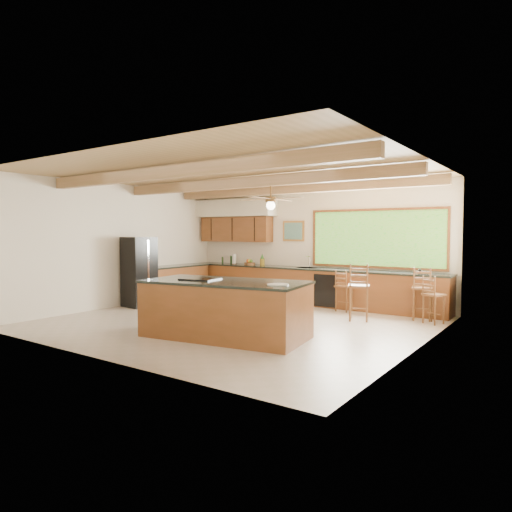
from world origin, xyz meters
The scene contains 9 objects.
ground centered at (0.00, 0.00, 0.00)m, with size 7.20×7.20×0.00m, color #BEAC9E.
room_shell centered at (-0.17, 0.65, 2.21)m, with size 7.27×6.54×3.02m.
counter_run centered at (-0.82, 2.52, 0.46)m, with size 7.12×3.10×1.23m.
island centered at (0.63, -1.14, 0.49)m, with size 3.00×1.76×1.00m.
refrigerator centered at (-3.14, 0.21, 0.85)m, with size 0.73×0.71×1.70m.
bar_stool_a centered at (1.25, 2.40, 0.57)m, with size 0.38×0.38×0.96m.
bar_stool_b centered at (1.95, 1.54, 0.70)m, with size 0.55×0.55×1.18m.
bar_stool_c centered at (3.01, 2.34, 0.65)m, with size 0.48×0.48×1.10m.
bar_stool_d centered at (3.30, 2.09, 0.57)m, with size 0.45×0.45×0.96m.
Camera 1 is at (5.55, -7.25, 1.82)m, focal length 32.00 mm.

